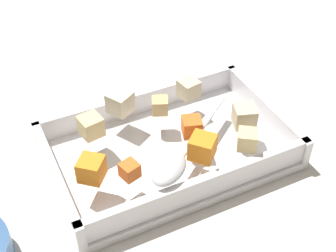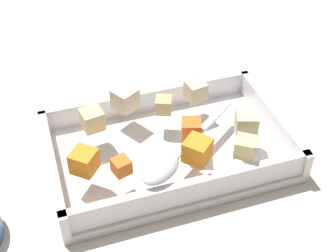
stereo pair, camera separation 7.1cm
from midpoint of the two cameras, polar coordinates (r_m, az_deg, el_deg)
ground_plane at (r=0.75m, az=-1.97°, el=-3.83°), size 4.00×4.00×0.00m
baking_dish at (r=0.74m, az=-2.74°, el=-2.95°), size 0.36×0.22×0.05m
carrot_chunk_corner_nw at (r=0.65m, az=-12.30°, el=-5.20°), size 0.05×0.05×0.03m
carrot_chunk_under_handle at (r=0.64m, az=-7.78°, el=-5.44°), size 0.03×0.03×0.02m
carrot_chunk_near_right at (r=0.66m, az=1.12°, el=-2.70°), size 0.05×0.05×0.03m
carrot_chunk_corner_sw at (r=0.70m, az=-0.01°, el=-0.21°), size 0.04×0.04×0.03m
potato_chunk_corner_se at (r=0.71m, az=-12.06°, el=-0.13°), size 0.04×0.04×0.03m
potato_chunk_corner_ne at (r=0.72m, az=6.40°, el=1.09°), size 0.04×0.04×0.03m
potato_chunk_back_center at (r=0.74m, az=-3.67°, el=2.36°), size 0.03×0.03×0.02m
potato_chunk_near_spoon at (r=0.68m, az=6.61°, el=-1.78°), size 0.04×0.04×0.03m
potato_chunk_heap_side at (r=0.75m, az=-8.48°, el=2.72°), size 0.05×0.05×0.03m
potato_chunk_mid_right at (r=0.77m, az=-0.13°, el=4.41°), size 0.03×0.03×0.03m
serving_spoon at (r=0.65m, az=-2.45°, el=-4.62°), size 0.19×0.15×0.02m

